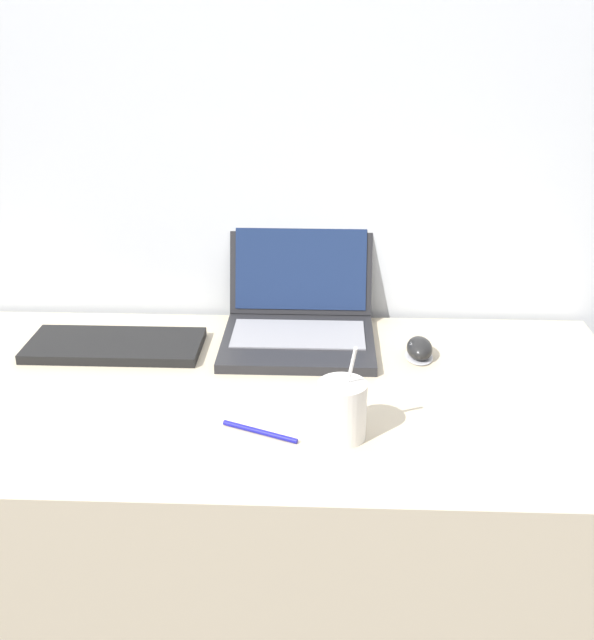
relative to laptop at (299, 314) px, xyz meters
The scene contains 7 objects.
wall_back 0.48m from the laptop, 118.40° to the left, with size 7.00×0.04×2.50m.
desk 0.50m from the laptop, 107.79° to the right, with size 1.48×0.72×0.75m.
laptop is the anchor object (origin of this frame).
drink_cup 0.42m from the laptop, 77.86° to the right, with size 0.08×0.08×0.18m.
computer_mouse 0.28m from the laptop, 21.09° to the right, with size 0.06×0.09×0.04m.
external_keyboard 0.40m from the laptop, 167.39° to the right, with size 0.37×0.16×0.02m.
pen 0.42m from the laptop, 97.30° to the right, with size 0.14×0.06×0.01m.
Camera 1 is at (0.14, -0.91, 1.45)m, focal length 42.00 mm.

